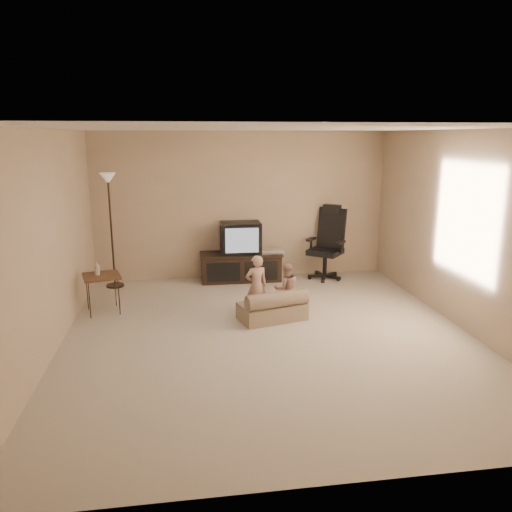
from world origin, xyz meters
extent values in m
plane|color=beige|center=(0.00, 0.00, 0.00)|extent=(5.50, 5.50, 0.00)
plane|color=white|center=(0.00, 0.00, 2.50)|extent=(5.50, 5.50, 0.00)
plane|color=#CDAD8E|center=(0.00, 2.75, 1.25)|extent=(5.00, 0.00, 5.00)
plane|color=#CDAD8E|center=(0.00, -2.75, 1.25)|extent=(5.00, 0.00, 5.00)
plane|color=#CDAD8E|center=(-2.50, 0.00, 1.25)|extent=(0.00, 5.50, 5.50)
plane|color=#CDAD8E|center=(2.50, 0.00, 1.25)|extent=(0.00, 5.50, 5.50)
cube|color=black|center=(-0.05, 2.49, 0.22)|extent=(1.35, 0.49, 0.43)
cube|color=black|center=(-0.05, 2.49, 0.46)|extent=(1.38, 0.53, 0.04)
cube|color=black|center=(-0.37, 2.25, 0.22)|extent=(0.56, 0.03, 0.33)
cube|color=black|center=(0.26, 2.24, 0.22)|extent=(0.56, 0.03, 0.33)
cube|color=black|center=(-0.05, 2.51, 0.74)|extent=(0.68, 0.49, 0.53)
cube|color=white|center=(-0.05, 2.26, 0.74)|extent=(0.55, 0.02, 0.41)
cube|color=silver|center=(0.48, 2.44, 0.51)|extent=(0.39, 0.27, 0.06)
cylinder|color=black|center=(1.39, 2.35, 0.25)|extent=(0.07, 0.07, 0.40)
cube|color=black|center=(1.39, 2.35, 0.48)|extent=(0.71, 0.71, 0.09)
cube|color=black|center=(1.55, 2.54, 0.86)|extent=(0.49, 0.45, 0.71)
cube|color=black|center=(1.55, 2.54, 1.19)|extent=(0.30, 0.27, 0.16)
cube|color=black|center=(1.18, 2.52, 0.68)|extent=(0.23, 0.26, 0.04)
cube|color=black|center=(1.60, 2.18, 0.68)|extent=(0.23, 0.26, 0.04)
cube|color=brown|center=(-2.15, 1.19, 0.52)|extent=(0.59, 0.59, 0.03)
cylinder|color=#2F2114|center=(-2.29, 0.96, 0.26)|extent=(0.01, 0.01, 0.53)
cylinder|color=#2F2114|center=(-1.91, 1.05, 0.26)|extent=(0.01, 0.01, 0.53)
cylinder|color=#2F2114|center=(-2.39, 1.33, 0.26)|extent=(0.01, 0.01, 0.53)
cylinder|color=#2F2114|center=(-2.01, 1.43, 0.26)|extent=(0.01, 0.01, 0.53)
cylinder|color=beige|center=(-2.21, 1.22, 0.61)|extent=(0.07, 0.07, 0.14)
cone|color=beige|center=(-2.21, 1.22, 0.70)|extent=(0.05, 0.05, 0.05)
cylinder|color=#2F2114|center=(-2.15, 2.43, 0.02)|extent=(0.29, 0.29, 0.03)
cylinder|color=#2F2114|center=(-2.15, 2.43, 0.88)|extent=(0.03, 0.03, 1.75)
cone|color=beige|center=(-2.15, 2.43, 1.77)|extent=(0.25, 0.25, 0.16)
cube|color=gray|center=(0.15, 0.57, 0.11)|extent=(0.97, 0.68, 0.23)
cylinder|color=gray|center=(0.19, 0.42, 0.32)|extent=(0.88, 0.42, 0.21)
imported|color=tan|center=(-0.04, 0.74, 0.43)|extent=(0.35, 0.28, 0.85)
imported|color=tan|center=(0.37, 0.75, 0.37)|extent=(0.37, 0.22, 0.73)
camera|label=1|loc=(-1.01, -5.70, 2.42)|focal=35.00mm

